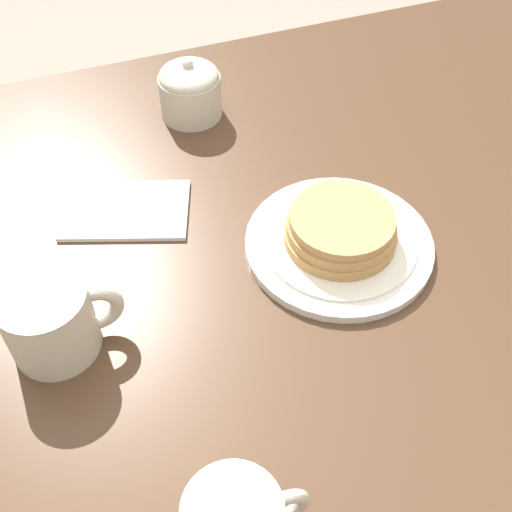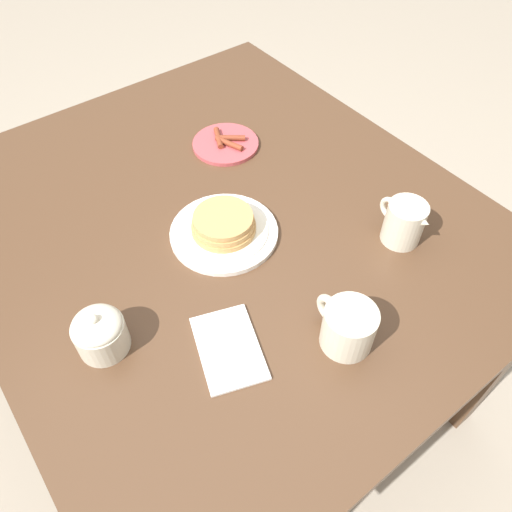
{
  "view_description": "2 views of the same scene",
  "coord_description": "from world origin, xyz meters",
  "px_view_note": "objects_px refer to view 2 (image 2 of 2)",
  "views": [
    {
      "loc": [
        -0.33,
        -0.44,
        1.33
      ],
      "look_at": [
        -0.16,
        0.02,
        0.76
      ],
      "focal_mm": 45.0,
      "sensor_mm": 36.0,
      "label": 1
    },
    {
      "loc": [
        -0.67,
        0.41,
        1.52
      ],
      "look_at": [
        -0.16,
        0.02,
        0.76
      ],
      "focal_mm": 35.0,
      "sensor_mm": 36.0,
      "label": 2
    }
  ],
  "objects_px": {
    "side_plate_bacon": "(226,143)",
    "sugar_bowl": "(100,333)",
    "pancake_plate": "(224,228)",
    "coffee_mug": "(346,327)",
    "napkin": "(229,348)",
    "creamer_pitcher": "(404,222)"
  },
  "relations": [
    {
      "from": "pancake_plate",
      "to": "side_plate_bacon",
      "type": "xyz_separation_m",
      "value": [
        0.25,
        -0.18,
        -0.01
      ]
    },
    {
      "from": "coffee_mug",
      "to": "napkin",
      "type": "height_order",
      "value": "coffee_mug"
    },
    {
      "from": "side_plate_bacon",
      "to": "coffee_mug",
      "type": "distance_m",
      "value": 0.62
    },
    {
      "from": "side_plate_bacon",
      "to": "sugar_bowl",
      "type": "relative_size",
      "value": 1.8
    },
    {
      "from": "napkin",
      "to": "pancake_plate",
      "type": "bearing_deg",
      "value": -33.26
    },
    {
      "from": "side_plate_bacon",
      "to": "sugar_bowl",
      "type": "distance_m",
      "value": 0.62
    },
    {
      "from": "pancake_plate",
      "to": "side_plate_bacon",
      "type": "bearing_deg",
      "value": -35.67
    },
    {
      "from": "creamer_pitcher",
      "to": "pancake_plate",
      "type": "bearing_deg",
      "value": 51.0
    },
    {
      "from": "pancake_plate",
      "to": "coffee_mug",
      "type": "relative_size",
      "value": 1.83
    },
    {
      "from": "sugar_bowl",
      "to": "napkin",
      "type": "bearing_deg",
      "value": -129.15
    },
    {
      "from": "coffee_mug",
      "to": "sugar_bowl",
      "type": "relative_size",
      "value": 1.35
    },
    {
      "from": "coffee_mug",
      "to": "sugar_bowl",
      "type": "height_order",
      "value": "sugar_bowl"
    },
    {
      "from": "side_plate_bacon",
      "to": "sugar_bowl",
      "type": "height_order",
      "value": "sugar_bowl"
    },
    {
      "from": "pancake_plate",
      "to": "coffee_mug",
      "type": "distance_m",
      "value": 0.35
    },
    {
      "from": "side_plate_bacon",
      "to": "coffee_mug",
      "type": "xyz_separation_m",
      "value": [
        -0.6,
        0.16,
        0.04
      ]
    },
    {
      "from": "side_plate_bacon",
      "to": "napkin",
      "type": "distance_m",
      "value": 0.59
    },
    {
      "from": "coffee_mug",
      "to": "creamer_pitcher",
      "type": "xyz_separation_m",
      "value": [
        0.11,
        -0.27,
        0.01
      ]
    },
    {
      "from": "creamer_pitcher",
      "to": "napkin",
      "type": "xyz_separation_m",
      "value": [
        0.0,
        0.45,
        -0.05
      ]
    },
    {
      "from": "creamer_pitcher",
      "to": "napkin",
      "type": "height_order",
      "value": "creamer_pitcher"
    },
    {
      "from": "pancake_plate",
      "to": "napkin",
      "type": "bearing_deg",
      "value": 146.74
    },
    {
      "from": "side_plate_bacon",
      "to": "napkin",
      "type": "relative_size",
      "value": 0.9
    },
    {
      "from": "sugar_bowl",
      "to": "pancake_plate",
      "type": "bearing_deg",
      "value": -74.1
    }
  ]
}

